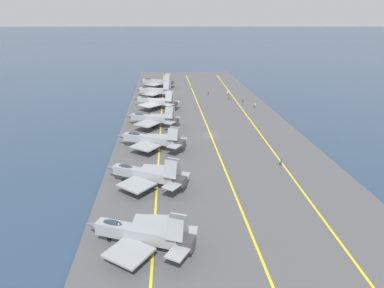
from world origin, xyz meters
TOP-DOWN VIEW (x-y plane):
  - ground_plane at (0.00, 0.00)m, footprint 2000.00×2000.00m
  - carrier_deck at (0.00, 0.00)m, footprint 216.89×48.51m
  - deck_stripe_foul_line at (0.00, -13.34)m, footprint 195.12×6.53m
  - deck_stripe_centerline at (0.00, 0.00)m, footprint 195.20×0.36m
  - deck_stripe_edge_line at (0.00, 13.34)m, footprint 195.18×3.53m
  - parked_jet_second at (-45.70, 15.81)m, footprint 12.14×16.03m
  - parked_jet_third at (-27.67, 15.78)m, footprint 12.57×16.42m
  - parked_jet_fourth at (-8.95, 15.37)m, footprint 12.25×17.30m
  - parked_jet_fifth at (8.26, 15.39)m, footprint 13.40×16.04m
  - parked_jet_sixth at (28.74, 14.92)m, footprint 13.75×16.59m
  - parked_jet_seventh at (46.65, 15.56)m, footprint 12.41×15.52m
  - parked_jet_eighth at (64.96, 15.16)m, footprint 12.90×16.08m
  - crew_yellow_vest at (27.20, -18.89)m, footprint 0.45×0.45m
  - crew_blue_vest at (-20.55, -12.12)m, footprint 0.46×0.43m
  - crew_brown_vest at (39.59, -12.12)m, footprint 0.46×0.44m
  - crew_purple_vest at (35.76, -16.68)m, footprint 0.40×0.29m
  - crew_white_vest at (46.76, -13.01)m, footprint 0.43×0.46m
  - crew_green_vest at (64.02, 0.04)m, footprint 0.27×0.38m
  - crew_red_vest at (49.22, -5.64)m, footprint 0.29×0.40m

SIDE VIEW (x-z plane):
  - ground_plane at x=0.00m, z-range 0.00..0.00m
  - carrier_deck at x=0.00m, z-range 0.00..0.40m
  - deck_stripe_foul_line at x=0.00m, z-range 0.40..0.41m
  - deck_stripe_centerline at x=0.00m, z-range 0.40..0.41m
  - deck_stripe_edge_line at x=0.00m, z-range 0.40..0.41m
  - crew_yellow_vest at x=27.20m, z-range 0.49..2.20m
  - crew_brown_vest at x=39.59m, z-range 0.48..2.21m
  - crew_purple_vest at x=35.76m, z-range 0.48..2.21m
  - crew_blue_vest at x=-20.55m, z-range 0.48..2.22m
  - crew_green_vest at x=64.02m, z-range 0.49..2.25m
  - crew_red_vest at x=49.22m, z-range 0.49..2.25m
  - crew_white_vest at x=46.76m, z-range 0.49..2.31m
  - parked_jet_second at x=-45.70m, z-range -0.32..5.69m
  - parked_jet_third at x=-27.67m, z-range -0.37..5.96m
  - parked_jet_fourth at x=-8.95m, z-range -0.18..5.83m
  - parked_jet_seventh at x=46.65m, z-range -0.41..6.21m
  - parked_jet_fifth at x=8.26m, z-range -0.28..6.14m
  - parked_jet_sixth at x=28.74m, z-range -0.37..6.35m
  - parked_jet_eighth at x=64.96m, z-range -0.18..6.21m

